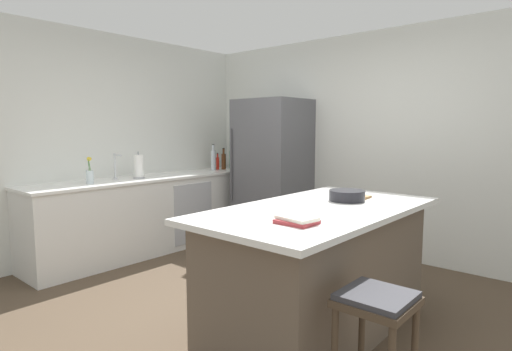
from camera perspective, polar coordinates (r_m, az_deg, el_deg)
name	(u,v)px	position (r m, az deg, el deg)	size (l,w,h in m)	color
ground_plane	(245,313)	(3.55, -1.51, -18.30)	(7.20, 7.20, 0.00)	#4C3D2D
wall_rear	(374,144)	(5.12, 15.77, 4.11)	(6.00, 0.10, 2.60)	silver
wall_left	(89,145)	(5.21, -21.88, 3.93)	(0.10, 6.00, 2.60)	silver
counter_run_left	(153,213)	(5.30, -13.88, -4.98)	(0.67, 3.03, 0.91)	silver
kitchen_island	(319,268)	(3.16, 8.56, -12.45)	(1.04, 1.95, 0.92)	brown
refrigerator	(272,172)	(5.43, 2.25, 0.52)	(0.83, 0.76, 1.85)	#56565B
bar_stool	(376,316)	(2.33, 16.08, -17.90)	(0.36, 0.36, 0.66)	#473828
sink_faucet	(116,166)	(5.01, -18.62, 1.26)	(0.15, 0.05, 0.30)	silver
flower_vase	(90,174)	(4.76, -21.76, 0.16)	(0.08, 0.08, 0.28)	silver
paper_towel_roll	(139,167)	(5.09, -15.75, 1.16)	(0.14, 0.14, 0.31)	gray
gin_bottle	(232,158)	(6.14, -3.34, 2.36)	(0.08, 0.08, 0.36)	#8CB79E
olive_oil_bottle	(232,159)	(5.98, -3.27, 2.21)	(0.05, 0.05, 0.34)	olive
syrup_bottle	(224,161)	(5.98, -4.45, 2.03)	(0.06, 0.06, 0.30)	#5B3319
hot_sauce_bottle	(218,163)	(5.93, -5.26, 1.74)	(0.04, 0.04, 0.24)	red
soda_bottle	(213,159)	(5.86, -5.86, 2.21)	(0.07, 0.07, 0.36)	silver
cookbook_stack	(297,220)	(2.50, 5.58, -6.08)	(0.25, 0.18, 0.04)	#A83338
mixing_bowl	(347,196)	(3.34, 12.32, -2.69)	(0.28, 0.28, 0.08)	black
cutting_board	(350,196)	(3.51, 12.78, -2.80)	(0.29, 0.21, 0.02)	#9E7042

